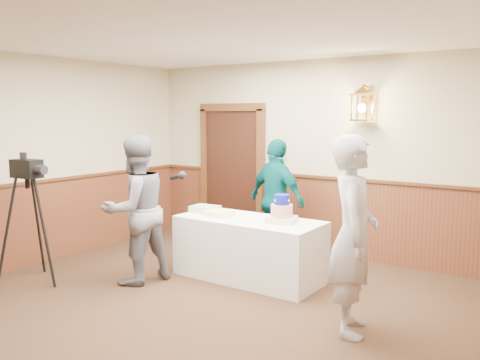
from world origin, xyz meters
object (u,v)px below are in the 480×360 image
(sheet_cake_yellow, at_px, (219,213))
(interviewer, at_px, (135,210))
(sheet_cake_green, at_px, (205,209))
(assistant_p, at_px, (277,200))
(baker, at_px, (353,235))
(tv_camera_rig, at_px, (30,228))
(display_table, at_px, (249,249))
(tiered_cake, at_px, (282,211))

(sheet_cake_yellow, height_order, interviewer, interviewer)
(sheet_cake_green, bearing_deg, assistant_p, 57.34)
(sheet_cake_yellow, height_order, baker, baker)
(interviewer, bearing_deg, sheet_cake_green, 172.02)
(tv_camera_rig, bearing_deg, display_table, 32.40)
(tiered_cake, xyz_separation_m, baker, (1.21, -0.80, 0.04))
(baker, bearing_deg, tiered_cake, 34.83)
(display_table, bearing_deg, sheet_cake_yellow, -168.94)
(baker, bearing_deg, interviewer, 71.06)
(display_table, distance_m, tiered_cake, 0.66)
(tiered_cake, distance_m, assistant_p, 1.05)
(interviewer, xyz_separation_m, baker, (2.69, 0.13, 0.03))
(sheet_cake_yellow, relative_size, interviewer, 0.19)
(sheet_cake_green, bearing_deg, baker, -18.55)
(display_table, bearing_deg, baker, -24.65)
(display_table, relative_size, baker, 0.98)
(sheet_cake_yellow, bearing_deg, tiered_cake, 9.05)
(display_table, distance_m, sheet_cake_green, 0.83)
(interviewer, xyz_separation_m, tv_camera_rig, (-1.04, -0.73, -0.22))
(assistant_p, bearing_deg, interviewer, 79.93)
(interviewer, height_order, tv_camera_rig, interviewer)
(tiered_cake, xyz_separation_m, assistant_p, (-0.58, 0.87, -0.04))
(baker, distance_m, assistant_p, 2.45)
(display_table, distance_m, tv_camera_rig, 2.65)
(display_table, xyz_separation_m, sheet_cake_yellow, (-0.41, -0.08, 0.41))
(display_table, xyz_separation_m, tv_camera_rig, (-2.09, -1.61, 0.29))
(display_table, height_order, tiered_cake, tiered_cake)
(tiered_cake, height_order, sheet_cake_yellow, tiered_cake)
(tiered_cake, relative_size, sheet_cake_green, 1.14)
(display_table, height_order, tv_camera_rig, tv_camera_rig)
(interviewer, bearing_deg, assistant_p, 165.31)
(tiered_cake, height_order, assistant_p, assistant_p)
(tiered_cake, bearing_deg, baker, -33.55)
(sheet_cake_green, distance_m, interviewer, 0.98)
(assistant_p, height_order, tv_camera_rig, assistant_p)
(sheet_cake_yellow, distance_m, sheet_cake_green, 0.33)
(display_table, relative_size, sheet_cake_green, 5.24)
(assistant_p, bearing_deg, tv_camera_rig, 68.95)
(tiered_cake, relative_size, interviewer, 0.22)
(baker, relative_size, assistant_p, 1.09)
(sheet_cake_green, relative_size, tv_camera_rig, 0.23)
(tiered_cake, height_order, tv_camera_rig, tv_camera_rig)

